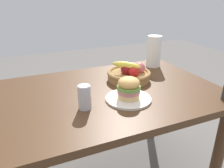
% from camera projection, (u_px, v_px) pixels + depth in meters
% --- Properties ---
extents(dining_table, '(1.40, 0.90, 0.75)m').
position_uv_depth(dining_table, '(104.00, 106.00, 1.34)').
color(dining_table, '#4C301C').
rests_on(dining_table, ground_plane).
extents(plate, '(0.25, 0.25, 0.01)m').
position_uv_depth(plate, '(128.00, 99.00, 1.20)').
color(plate, silver).
rests_on(plate, dining_table).
extents(sandwich, '(0.13, 0.13, 0.12)m').
position_uv_depth(sandwich, '(129.00, 88.00, 1.17)').
color(sandwich, '#E5BC75').
rests_on(sandwich, plate).
extents(soda_can, '(0.07, 0.07, 0.13)m').
position_uv_depth(soda_can, '(85.00, 97.00, 1.09)').
color(soda_can, silver).
rests_on(soda_can, dining_table).
extents(fruit_basket, '(0.29, 0.29, 0.14)m').
position_uv_depth(fruit_basket, '(129.00, 73.00, 1.45)').
color(fruit_basket, '#9E7542').
rests_on(fruit_basket, dining_table).
extents(paper_towel_roll, '(0.11, 0.11, 0.24)m').
position_uv_depth(paper_towel_roll, '(154.00, 51.00, 1.70)').
color(paper_towel_roll, white).
rests_on(paper_towel_roll, dining_table).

